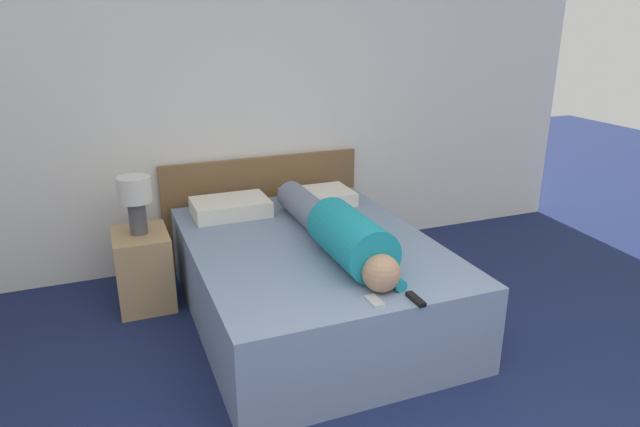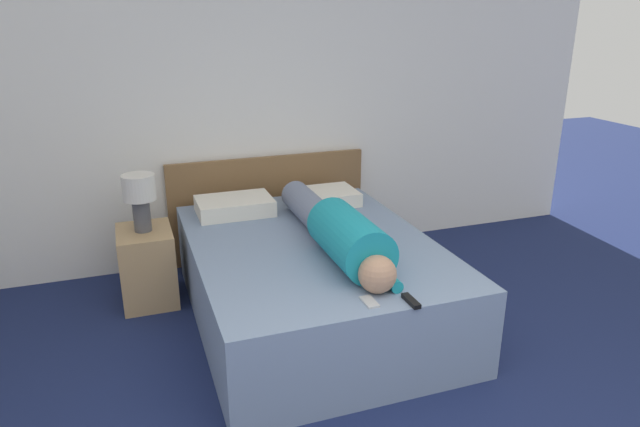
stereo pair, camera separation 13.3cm
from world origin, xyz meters
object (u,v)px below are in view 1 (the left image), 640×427
pillow_second (318,197)px  pillow_near_headboard (230,207)px  bed (312,280)px  person_lying (338,231)px  cell_phone (374,301)px  nightstand (143,269)px  tv_remote (416,299)px  table_lamp (135,197)px

pillow_second → pillow_near_headboard: bearing=180.0°
bed → person_lying: person_lying is taller
bed → pillow_near_headboard: size_ratio=3.70×
person_lying → cell_phone: size_ratio=12.40×
nightstand → tv_remote: bearing=-51.8°
pillow_near_headboard → tv_remote: bearing=-71.1°
bed → table_lamp: (-1.04, 0.63, 0.53)m
tv_remote → bed: bearing=102.6°
bed → nightstand: bearing=148.9°
table_lamp → person_lying: size_ratio=0.25×
nightstand → table_lamp: bearing=0.0°
nightstand → cell_phone: (1.05, -1.53, 0.29)m
person_lying → pillow_near_headboard: bearing=116.5°
nightstand → pillow_second: size_ratio=1.03×
bed → cell_phone: (0.01, -0.90, 0.29)m
table_lamp → person_lying: table_lamp is taller
pillow_second → cell_phone: 1.66m
cell_phone → tv_remote: bearing=-19.6°
bed → cell_phone: 0.94m
pillow_second → tv_remote: size_ratio=3.53×
nightstand → pillow_near_headboard: (0.67, 0.11, 0.35)m
bed → cell_phone: bearing=-89.2°
nightstand → person_lying: size_ratio=0.34×
nightstand → pillow_near_headboard: size_ratio=0.97×
person_lying → tv_remote: size_ratio=10.75×
table_lamp → pillow_second: (1.38, 0.11, -0.19)m
tv_remote → cell_phone: (-0.20, 0.07, -0.01)m
pillow_near_headboard → pillow_second: bearing=0.0°
bed → pillow_second: (0.33, 0.73, 0.33)m
person_lying → table_lamp: bearing=143.8°
pillow_near_headboard → table_lamp: bearing=-171.1°
person_lying → bed: bearing=116.2°
bed → cell_phone: size_ratio=15.86×
nightstand → person_lying: (1.14, -0.84, 0.43)m
pillow_second → cell_phone: bearing=-101.2°
table_lamp → pillow_second: bearing=4.4°
nightstand → pillow_near_headboard: bearing=8.9°
nightstand → bed: bearing=-31.1°
pillow_second → person_lying: bearing=-103.9°
person_lying → tv_remote: bearing=-81.5°
cell_phone → table_lamp: bearing=124.6°
table_lamp → pillow_near_headboard: (0.67, 0.11, -0.19)m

